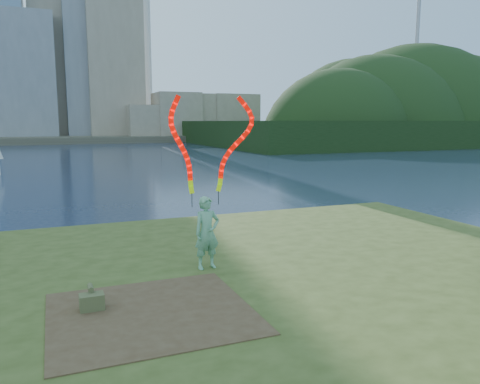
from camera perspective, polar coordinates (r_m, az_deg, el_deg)
name	(u,v)px	position (r m, az deg, el deg)	size (l,w,h in m)	color
ground	(215,282)	(11.72, -3.03, -10.85)	(320.00, 320.00, 0.00)	#18253E
grassy_knoll	(253,301)	(9.59, 1.54, -13.19)	(20.00, 18.00, 0.80)	#374619
dirt_patch	(151,313)	(8.00, -10.78, -14.25)	(3.20, 3.00, 0.02)	#47331E
far_shore	(69,137)	(105.57, -20.16, 6.27)	(320.00, 40.00, 1.20)	#4C4738
wooded_hill	(410,142)	(94.65, 19.99, 5.80)	(78.00, 50.00, 63.00)	black
woman_with_ribbons	(206,202)	(9.83, -4.13, -1.22)	(2.00, 0.48, 3.94)	#11763D
canvas_bag	(92,301)	(8.31, -17.62, -12.58)	(0.40, 0.45, 0.38)	#424829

